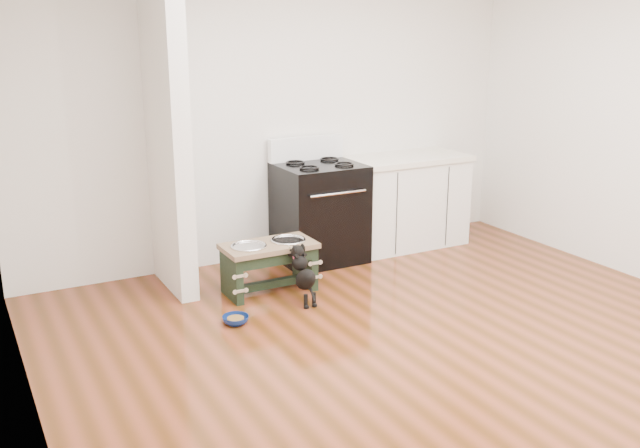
{
  "coord_description": "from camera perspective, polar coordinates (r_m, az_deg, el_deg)",
  "views": [
    {
      "loc": [
        -2.79,
        -3.52,
        2.18
      ],
      "look_at": [
        -0.18,
        1.36,
        0.61
      ],
      "focal_mm": 40.0,
      "sensor_mm": 36.0,
      "label": 1
    }
  ],
  "objects": [
    {
      "name": "cabinet_run",
      "position": [
        7.19,
        6.79,
        1.83
      ],
      "size": [
        1.24,
        0.64,
        0.91
      ],
      "color": "white",
      "rests_on": "ground"
    },
    {
      "name": "partition_wall",
      "position": [
        5.91,
        -12.14,
        7.41
      ],
      "size": [
        0.15,
        0.8,
        2.7
      ],
      "primitive_type": "cube",
      "color": "silver",
      "rests_on": "ground"
    },
    {
      "name": "oven_range",
      "position": [
        6.67,
        -0.04,
        1.05
      ],
      "size": [
        0.76,
        0.69,
        1.14
      ],
      "color": "black",
      "rests_on": "ground"
    },
    {
      "name": "floor_bowl",
      "position": [
        5.42,
        -6.77,
        -7.62
      ],
      "size": [
        0.24,
        0.24,
        0.06
      ],
      "rotation": [
        0.0,
        0.0,
        0.26
      ],
      "color": "navy",
      "rests_on": "ground"
    },
    {
      "name": "dog_feeder",
      "position": [
        5.93,
        -4.07,
        -2.7
      ],
      "size": [
        0.77,
        0.41,
        0.44
      ],
      "color": "black",
      "rests_on": "ground"
    },
    {
      "name": "puppy",
      "position": [
        5.7,
        -1.35,
        -3.91
      ],
      "size": [
        0.13,
        0.39,
        0.47
      ],
      "color": "black",
      "rests_on": "ground"
    },
    {
      "name": "ground",
      "position": [
        5.0,
        9.3,
        -10.26
      ],
      "size": [
        5.0,
        5.0,
        0.0
      ],
      "primitive_type": "plane",
      "color": "#4B270D",
      "rests_on": "ground"
    },
    {
      "name": "room_shell",
      "position": [
        4.53,
        10.21,
        8.48
      ],
      "size": [
        5.0,
        5.0,
        5.0
      ],
      "color": "silver",
      "rests_on": "ground"
    }
  ]
}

